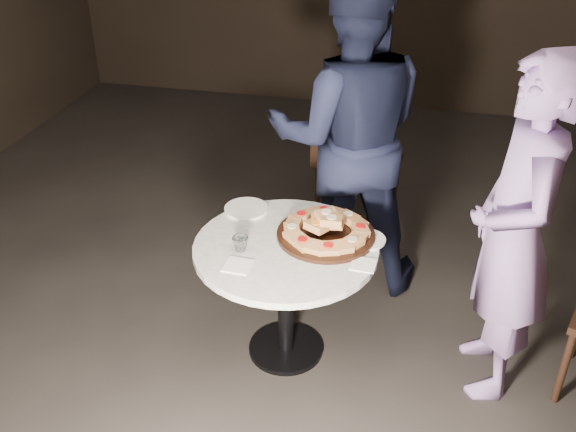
{
  "coord_description": "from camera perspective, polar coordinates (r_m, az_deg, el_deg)",
  "views": [
    {
      "loc": [
        0.44,
        -2.53,
        2.32
      ],
      "look_at": [
        -0.13,
        -0.04,
        0.78
      ],
      "focal_mm": 40.0,
      "sensor_mm": 36.0,
      "label": 1
    }
  ],
  "objects": [
    {
      "name": "napkin_near",
      "position": [
        2.87,
        -4.51,
        -4.41
      ],
      "size": [
        0.12,
        0.12,
        0.01
      ],
      "primitive_type": "cube",
      "rotation": [
        0.0,
        0.0,
        -0.04
      ],
      "color": "white",
      "rests_on": "table"
    },
    {
      "name": "diner_teal",
      "position": [
        2.94,
        19.37,
        -1.61
      ],
      "size": [
        0.47,
        0.65,
        1.64
      ],
      "primitive_type": "imported",
      "rotation": [
        0.0,
        0.0,
        -1.43
      ],
      "color": "#866DAD",
      "rests_on": "ground"
    },
    {
      "name": "diner_navy",
      "position": [
        3.48,
        5.36,
        7.1
      ],
      "size": [
        1.0,
        0.85,
        1.83
      ],
      "primitive_type": "imported",
      "rotation": [
        0.0,
        0.0,
        3.33
      ],
      "color": "black",
      "rests_on": "ground"
    },
    {
      "name": "chair_far",
      "position": [
        4.1,
        5.7,
        5.32
      ],
      "size": [
        0.57,
        0.58,
        0.95
      ],
      "rotation": [
        0.0,
        0.0,
        2.81
      ],
      "color": "black",
      "rests_on": "ground"
    },
    {
      "name": "plate_right",
      "position": [
        3.06,
        6.96,
        -2.07
      ],
      "size": [
        0.25,
        0.25,
        0.01
      ],
      "primitive_type": "cylinder",
      "rotation": [
        0.0,
        0.0,
        -0.42
      ],
      "color": "white",
      "rests_on": "table"
    },
    {
      "name": "serving_board",
      "position": [
        3.07,
        3.39,
        -1.67
      ],
      "size": [
        0.54,
        0.54,
        0.02
      ],
      "primitive_type": "cylinder",
      "rotation": [
        0.0,
        0.0,
        0.17
      ],
      "color": "black",
      "rests_on": "table"
    },
    {
      "name": "plate_left",
      "position": [
        3.28,
        -3.74,
        0.65
      ],
      "size": [
        0.3,
        0.3,
        0.01
      ],
      "primitive_type": "cylinder",
      "rotation": [
        0.0,
        0.0,
        -0.4
      ],
      "color": "white",
      "rests_on": "table"
    },
    {
      "name": "focaccia_pile",
      "position": [
        3.05,
        3.41,
        -1.02
      ],
      "size": [
        0.42,
        0.42,
        0.11
      ],
      "rotation": [
        0.0,
        0.0,
        0.23
      ],
      "color": "#BD7F49",
      "rests_on": "serving_board"
    },
    {
      "name": "floor",
      "position": [
        3.46,
        2.22,
        -11.07
      ],
      "size": [
        7.0,
        7.0,
        0.0
      ],
      "primitive_type": "plane",
      "color": "black",
      "rests_on": "ground"
    },
    {
      "name": "water_glass",
      "position": [
        2.96,
        -4.26,
        -2.48
      ],
      "size": [
        0.09,
        0.09,
        0.07
      ],
      "primitive_type": "imported",
      "rotation": [
        0.0,
        0.0,
        0.21
      ],
      "color": "silver",
      "rests_on": "table"
    },
    {
      "name": "table",
      "position": [
        3.07,
        -0.21,
        -4.49
      ],
      "size": [
        1.07,
        1.07,
        0.65
      ],
      "rotation": [
        0.0,
        0.0,
        0.26
      ],
      "color": "black",
      "rests_on": "ground"
    },
    {
      "name": "napkin_far",
      "position": [
        2.89,
        6.72,
        -4.31
      ],
      "size": [
        0.12,
        0.12,
        0.01
      ],
      "primitive_type": "cube",
      "rotation": [
        0.0,
        0.0,
        -0.06
      ],
      "color": "white",
      "rests_on": "table"
    }
  ]
}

